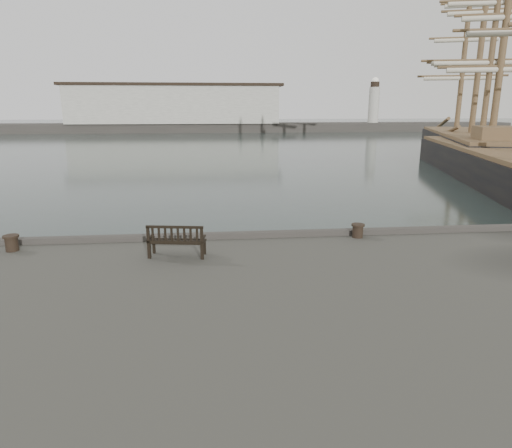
{
  "coord_description": "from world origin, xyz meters",
  "views": [
    {
      "loc": [
        -0.45,
        -14.46,
        5.73
      ],
      "look_at": [
        0.97,
        -0.5,
        2.1
      ],
      "focal_mm": 32.0,
      "sensor_mm": 36.0,
      "label": 1
    }
  ],
  "objects_px": {
    "bollard_right": "(358,231)",
    "tall_ship_far": "(469,152)",
    "bench": "(177,247)",
    "bollard_left": "(12,243)"
  },
  "relations": [
    {
      "from": "bollard_right",
      "to": "tall_ship_far",
      "type": "bearing_deg",
      "value": 55.15
    },
    {
      "from": "bench",
      "to": "bollard_left",
      "type": "bearing_deg",
      "value": 177.24
    },
    {
      "from": "tall_ship_far",
      "to": "bench",
      "type": "bearing_deg",
      "value": -110.81
    },
    {
      "from": "bollard_right",
      "to": "bollard_left",
      "type": "bearing_deg",
      "value": -178.08
    },
    {
      "from": "bench",
      "to": "bollard_right",
      "type": "bearing_deg",
      "value": 22.7
    },
    {
      "from": "bollard_left",
      "to": "bench",
      "type": "bearing_deg",
      "value": -11.86
    },
    {
      "from": "bench",
      "to": "bollard_right",
      "type": "distance_m",
      "value": 5.92
    },
    {
      "from": "bench",
      "to": "tall_ship_far",
      "type": "distance_m",
      "value": 46.3
    },
    {
      "from": "bollard_right",
      "to": "tall_ship_far",
      "type": "relative_size",
      "value": 0.01
    },
    {
      "from": "bench",
      "to": "bollard_left",
      "type": "relative_size",
      "value": 3.5
    }
  ]
}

